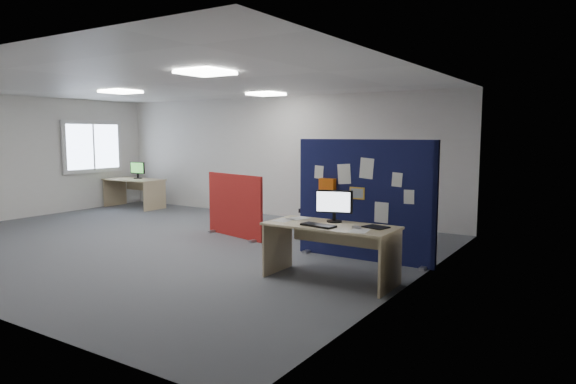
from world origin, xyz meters
The scene contains 18 objects.
floor centered at (0.00, 0.00, 0.00)m, with size 9.00×9.00×0.00m, color #56585E.
ceiling centered at (0.00, 0.00, 2.70)m, with size 9.00×7.00×0.02m, color white.
wall_back centered at (0.00, 3.50, 1.35)m, with size 9.00×0.02×2.70m, color silver.
wall_left centered at (-4.50, 0.00, 1.35)m, with size 0.02×7.00×2.70m, color silver.
wall_right centered at (4.50, 0.00, 1.35)m, with size 0.02×7.00×2.70m, color silver.
window centered at (-4.44, 2.00, 1.55)m, with size 0.06×1.70×1.30m.
ceiling_lights centered at (0.33, 0.67, 2.67)m, with size 4.10×4.10×0.04m.
navy_divider centered at (3.46, 0.77, 0.90)m, with size 2.18×0.30×1.79m.
main_desk centered at (3.58, -0.42, 0.56)m, with size 1.68×0.75×0.73m.
monitor_main centered at (3.53, -0.27, 0.96)m, with size 0.47×0.20×0.42m.
keyboard centered at (3.51, -0.65, 0.74)m, with size 0.45×0.18×0.03m, color black.
mouse centered at (3.97, -0.53, 0.74)m, with size 0.10×0.06×0.03m, color #9B9BA0.
paper_tray centered at (4.15, -0.35, 0.74)m, with size 0.28×0.22×0.01m, color black.
red_divider centered at (0.77, 1.10, 0.56)m, with size 1.49×0.42×1.15m.
second_desk centered at (-3.68, 2.64, 0.55)m, with size 1.55×0.77×0.73m.
monitor_second centered at (-3.69, 2.75, 0.96)m, with size 0.47×0.21×0.42m.
office_chair centered at (2.22, 1.79, 0.64)m, with size 0.73×0.74×1.12m.
desk_papers centered at (3.31, -0.48, 0.73)m, with size 1.40×0.70×0.00m.
Camera 1 is at (6.60, -6.15, 1.89)m, focal length 32.00 mm.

